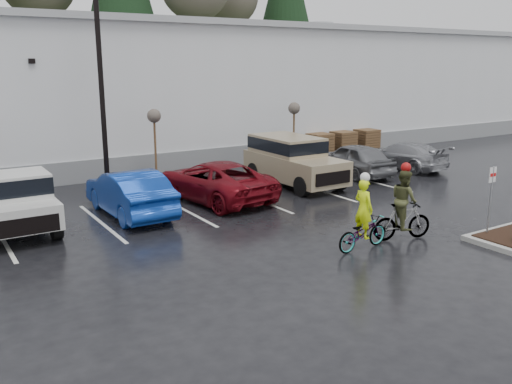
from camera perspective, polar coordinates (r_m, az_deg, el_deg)
ground at (r=14.76m, az=15.17°, el=-7.42°), size 120.00×120.00×0.00m
warehouse at (r=32.87m, az=-14.26°, el=10.48°), size 60.50×15.50×7.20m
wooded_ridge at (r=55.19m, az=-21.95°, el=10.31°), size 80.00×25.00×6.00m
lamppost at (r=22.11m, az=-16.22°, el=14.37°), size 0.50×1.00×9.22m
sapling_mid at (r=23.99m, az=-10.67°, el=7.47°), size 0.60×0.60×3.20m
sapling_east at (r=27.65m, az=4.04°, el=8.44°), size 0.60×0.60×3.20m
pallet_stack_a at (r=30.20m, az=6.68°, el=4.89°), size 1.20×1.20×1.35m
pallet_stack_b at (r=31.29m, az=9.11°, el=5.11°), size 1.20×1.20×1.35m
pallet_stack_c at (r=32.51m, az=11.50°, el=5.32°), size 1.20×1.20×1.35m
fire_lane_sign at (r=17.38m, az=23.49°, el=-0.08°), size 0.30×0.05×2.20m
pickup_white at (r=18.66m, az=-24.35°, el=-0.65°), size 2.10×5.20×1.96m
car_blue at (r=19.11m, az=-13.18°, el=-0.06°), size 1.76×4.82×1.58m
car_red at (r=20.70m, az=-4.47°, el=1.20°), size 3.24×5.75×1.51m
suv_tan at (r=23.19m, az=4.10°, el=3.23°), size 2.20×5.10×2.06m
car_grey at (r=25.69m, az=10.24°, el=3.44°), size 2.10×4.57×1.52m
car_far_silver at (r=27.76m, az=15.19°, el=3.74°), size 2.31×4.78×1.34m
cyclist_hivis at (r=15.50m, az=11.17°, el=-3.50°), size 1.86×0.76×2.21m
cyclist_olive at (r=16.57m, az=15.22°, el=-2.04°), size 1.87×1.00×2.33m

